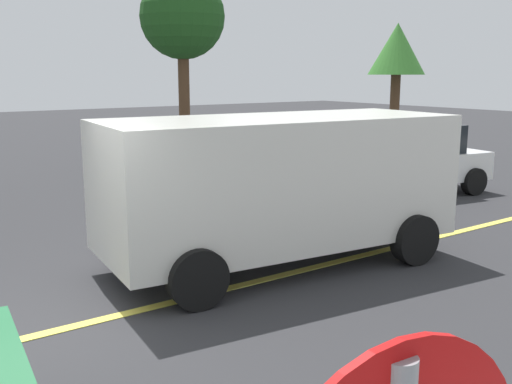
{
  "coord_description": "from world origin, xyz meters",
  "views": [
    {
      "loc": [
        -1.5,
        -6.31,
        2.83
      ],
      "look_at": [
        3.37,
        0.54,
        1.13
      ],
      "focal_mm": 41.66,
      "sensor_mm": 36.0,
      "label": 1
    }
  ],
  "objects": [
    {
      "name": "lane_marking_centre",
      "position": [
        3.0,
        0.0,
        0.01
      ],
      "size": [
        28.0,
        0.16,
        0.01
      ],
      "primitive_type": "cube",
      "color": "#E0D14C"
    },
    {
      "name": "tree_right_verge",
      "position": [
        13.85,
        7.27,
        3.49
      ],
      "size": [
        1.87,
        1.87,
        4.42
      ],
      "color": "#513823",
      "rests_on": "ground_plane"
    },
    {
      "name": "car_white_approaching",
      "position": [
        9.49,
        2.91,
        0.81
      ],
      "size": [
        4.07,
        2.4,
        1.63
      ],
      "color": "white",
      "rests_on": "ground_plane"
    },
    {
      "name": "white_van",
      "position": [
        3.72,
        0.47,
        1.27
      ],
      "size": [
        5.39,
        2.71,
        2.2
      ],
      "color": "silver",
      "rests_on": "ground_plane"
    },
    {
      "name": "tree_centre_verge",
      "position": [
        6.75,
        8.81,
        4.3
      ],
      "size": [
        2.37,
        2.37,
        5.55
      ],
      "color": "#513823",
      "rests_on": "ground_plane"
    },
    {
      "name": "ground_plane",
      "position": [
        0.0,
        0.0,
        0.0
      ],
      "size": [
        80.0,
        80.0,
        0.0
      ],
      "primitive_type": "plane",
      "color": "#2D2D30"
    }
  ]
}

